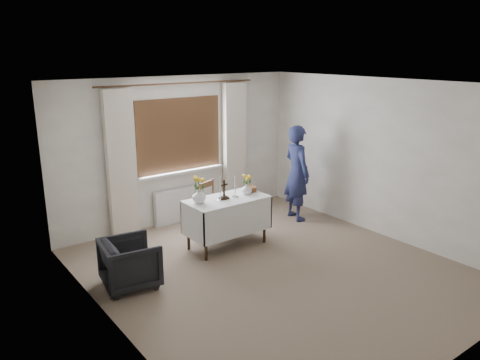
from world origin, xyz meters
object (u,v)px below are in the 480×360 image
Objects in this scene: altar_table at (227,222)px; armchair at (130,263)px; person at (297,173)px; wooden_cross at (224,190)px; flower_vase_right at (247,189)px; wooden_chair at (215,208)px; flower_vase_left at (199,196)px.

altar_table reaches higher than armchair.
person is 1.76m from wooden_cross.
flower_vase_right is (-1.32, -0.27, 0.01)m from person.
wooden_chair is at bearing 110.32° from flower_vase_right.
armchair is at bearing 109.55° from person.
armchair is 1.43m from flower_vase_left.
wooden_cross is 0.43m from flower_vase_right.
person is 2.14m from flower_vase_left.
wooden_cross is at bearing 179.38° from flower_vase_right.
flower_vase_left is (1.27, 0.36, 0.56)m from armchair.
armchair is at bearing -164.10° from flower_vase_left.
wooden_cross is (-0.21, -0.56, 0.48)m from wooden_chair.
wooden_chair is at bearing -57.41° from armchair.
flower_vase_left is 1.26× the size of flower_vase_right.
person is (1.52, -0.29, 0.41)m from wooden_chair.
flower_vase_left is 0.82m from flower_vase_right.
flower_vase_right is at bearing -5.15° from flower_vase_left.
flower_vase_left reaches higher than wooden_chair.
wooden_cross is at bearing -9.95° from flower_vase_left.
flower_vase_right is at bearing 111.74° from person.
wooden_chair is at bearing 67.62° from wooden_cross.
flower_vase_left reaches higher than armchair.
wooden_cross reaches higher than flower_vase_right.
flower_vase_left reaches higher than flower_vase_right.
flower_vase_left is at bearing 105.48° from person.
altar_table is at bearing 109.24° from person.
armchair is 1.79m from wooden_cross.
altar_table is at bearing 179.93° from flower_vase_right.
flower_vase_right is (0.81, -0.07, -0.02)m from flower_vase_left.
wooden_cross is (-1.74, -0.26, 0.07)m from person.
flower_vase_right is at bearing -89.97° from wooden_chair.
person reaches higher than wooden_chair.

